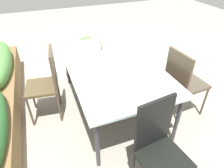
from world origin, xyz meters
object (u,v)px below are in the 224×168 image
at_px(flower_vase, 102,53).
at_px(chair_near_left, 183,80).
at_px(dining_table, 112,68).
at_px(chair_far_side, 47,81).
at_px(chair_end_left, 159,145).
at_px(potted_plant, 87,48).

bearing_deg(flower_vase, chair_near_left, -123.04).
distance_m(dining_table, flower_vase, 0.24).
height_order(chair_far_side, chair_near_left, chair_far_side).
relative_size(chair_far_side, chair_near_left, 1.02).
bearing_deg(chair_far_side, chair_near_left, -102.66).
relative_size(chair_far_side, chair_end_left, 0.99).
height_order(dining_table, potted_plant, dining_table).
xyz_separation_m(dining_table, flower_vase, (0.17, 0.08, 0.15)).
height_order(chair_far_side, potted_plant, chair_far_side).
bearing_deg(chair_far_side, flower_vase, -83.14).
bearing_deg(chair_near_left, dining_table, -121.15).
height_order(dining_table, flower_vase, flower_vase).
bearing_deg(chair_near_left, flower_vase, -127.17).
bearing_deg(chair_far_side, chair_end_left, -142.00).
bearing_deg(potted_plant, chair_near_left, -159.24).
height_order(chair_far_side, chair_end_left, chair_end_left).
relative_size(chair_end_left, flower_vase, 3.53).
height_order(dining_table, chair_near_left, chair_near_left).
relative_size(chair_end_left, chair_near_left, 1.02).
bearing_deg(flower_vase, chair_far_side, 89.88).
distance_m(dining_table, chair_far_side, 0.87).
bearing_deg(chair_end_left, chair_near_left, -144.89).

